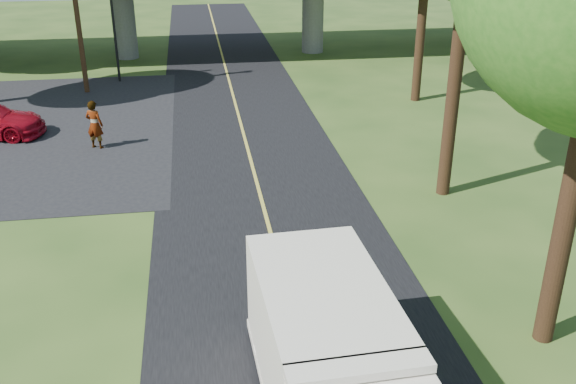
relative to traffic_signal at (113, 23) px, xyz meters
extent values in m
cube|color=black|center=(6.00, -16.00, -3.19)|extent=(7.00, 90.00, 0.02)
cube|color=gold|center=(6.00, -16.00, -3.17)|extent=(0.12, 90.00, 0.01)
cylinder|color=slate|center=(0.00, 6.00, -0.50)|extent=(1.40, 1.40, 5.40)
cylinder|color=slate|center=(12.00, 6.00, -0.50)|extent=(1.40, 1.40, 5.40)
cylinder|color=slate|center=(24.00, 6.00, -0.50)|extent=(1.40, 1.40, 5.40)
cylinder|color=black|center=(0.00, 0.00, -0.60)|extent=(0.14, 0.14, 5.20)
cylinder|color=#472D19|center=(-1.50, -2.00, 1.30)|extent=(0.26, 0.26, 9.00)
cylinder|color=#382314|center=(11.50, -25.00, 0.30)|extent=(0.44, 0.44, 7.00)
cylinder|color=#382314|center=(12.20, -17.00, 0.65)|extent=(0.44, 0.44, 7.70)
cylinder|color=#382314|center=(15.00, -6.00, 0.13)|extent=(0.44, 0.44, 6.65)
cube|color=silver|center=(6.10, -26.13, -1.59)|extent=(2.47, 4.31, 2.16)
cylinder|color=black|center=(5.07, -24.93, -2.77)|extent=(0.30, 0.87, 0.86)
cylinder|color=black|center=(7.03, -24.85, -2.77)|extent=(0.30, 0.87, 0.86)
imported|color=gray|center=(0.01, -10.70, -2.21)|extent=(0.85, 0.73, 1.98)
camera|label=1|loc=(3.95, -35.94, 5.87)|focal=40.00mm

